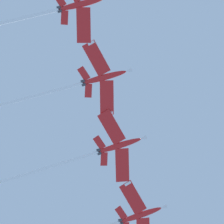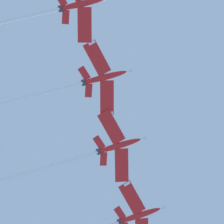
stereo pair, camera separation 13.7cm
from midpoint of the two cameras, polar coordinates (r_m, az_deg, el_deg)
name	(u,v)px [view 1 (the left image)]	position (r m, az deg, el deg)	size (l,w,h in m)	color
jet_far_left	(115,224)	(110.62, 0.43, -15.70)	(27.80, 37.37, 9.02)	red
jet_inner_left	(99,152)	(105.29, -1.85, -5.70)	(26.92, 36.13, 7.91)	red
jet_centre	(78,84)	(103.50, -4.81, 3.98)	(29.77, 39.73, 9.36)	red
jet_inner_right	(55,10)	(104.93, -8.13, 14.20)	(27.78, 36.51, 8.26)	red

